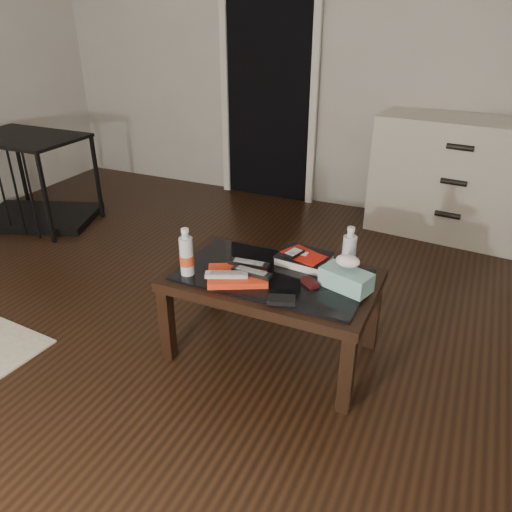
% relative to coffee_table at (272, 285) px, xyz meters
% --- Properties ---
extents(ground, '(5.00, 5.00, 0.00)m').
position_rel_coffee_table_xyz_m(ground, '(-0.56, -0.26, -0.40)').
color(ground, black).
rests_on(ground, ground).
extents(room_shell, '(5.00, 5.00, 5.00)m').
position_rel_coffee_table_xyz_m(room_shell, '(-0.56, -0.26, 1.22)').
color(room_shell, beige).
rests_on(room_shell, ground).
extents(doorway, '(0.90, 0.08, 2.07)m').
position_rel_coffee_table_xyz_m(doorway, '(-0.96, 2.20, 0.63)').
color(doorway, black).
rests_on(doorway, ground).
extents(coffee_table, '(1.00, 0.60, 0.46)m').
position_rel_coffee_table_xyz_m(coffee_table, '(0.00, 0.00, 0.00)').
color(coffee_table, black).
rests_on(coffee_table, ground).
extents(dresser, '(1.24, 0.62, 0.90)m').
position_rel_coffee_table_xyz_m(dresser, '(0.68, 1.97, 0.05)').
color(dresser, beige).
rests_on(dresser, ground).
extents(pet_crate, '(1.05, 0.87, 0.71)m').
position_rel_coffee_table_xyz_m(pet_crate, '(-2.46, 0.83, -0.17)').
color(pet_crate, black).
rests_on(pet_crate, ground).
extents(magazines, '(0.34, 0.31, 0.03)m').
position_rel_coffee_table_xyz_m(magazines, '(-0.13, -0.11, 0.08)').
color(magazines, red).
rests_on(magazines, coffee_table).
extents(remote_silver, '(0.20, 0.13, 0.02)m').
position_rel_coffee_table_xyz_m(remote_silver, '(-0.17, -0.16, 0.11)').
color(remote_silver, '#B3B3B8').
rests_on(remote_silver, magazines).
extents(remote_black_front, '(0.20, 0.07, 0.02)m').
position_rel_coffee_table_xyz_m(remote_black_front, '(-0.07, -0.09, 0.11)').
color(remote_black_front, black).
rests_on(remote_black_front, magazines).
extents(remote_black_back, '(0.20, 0.07, 0.02)m').
position_rel_coffee_table_xyz_m(remote_black_back, '(-0.12, -0.02, 0.11)').
color(remote_black_back, black).
rests_on(remote_black_back, magazines).
extents(textbook, '(0.27, 0.23, 0.05)m').
position_rel_coffee_table_xyz_m(textbook, '(0.10, 0.17, 0.09)').
color(textbook, black).
rests_on(textbook, coffee_table).
extents(dvd_mailers, '(0.23, 0.20, 0.01)m').
position_rel_coffee_table_xyz_m(dvd_mailers, '(0.09, 0.17, 0.11)').
color(dvd_mailers, red).
rests_on(dvd_mailers, textbook).
extents(ipod, '(0.09, 0.12, 0.02)m').
position_rel_coffee_table_xyz_m(ipod, '(0.05, 0.14, 0.12)').
color(ipod, black).
rests_on(ipod, dvd_mailers).
extents(flip_phone, '(0.10, 0.09, 0.02)m').
position_rel_coffee_table_xyz_m(flip_phone, '(0.20, -0.03, 0.08)').
color(flip_phone, black).
rests_on(flip_phone, coffee_table).
extents(wallet, '(0.14, 0.10, 0.02)m').
position_rel_coffee_table_xyz_m(wallet, '(0.13, -0.22, 0.07)').
color(wallet, black).
rests_on(wallet, coffee_table).
extents(water_bottle_left, '(0.08, 0.08, 0.24)m').
position_rel_coffee_table_xyz_m(water_bottle_left, '(-0.38, -0.17, 0.18)').
color(water_bottle_left, silver).
rests_on(water_bottle_left, coffee_table).
extents(water_bottle_right, '(0.08, 0.08, 0.24)m').
position_rel_coffee_table_xyz_m(water_bottle_right, '(0.32, 0.17, 0.18)').
color(water_bottle_right, silver).
rests_on(water_bottle_right, coffee_table).
extents(tissue_box, '(0.26, 0.18, 0.09)m').
position_rel_coffee_table_xyz_m(tissue_box, '(0.36, 0.01, 0.11)').
color(tissue_box, teal).
rests_on(tissue_box, coffee_table).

